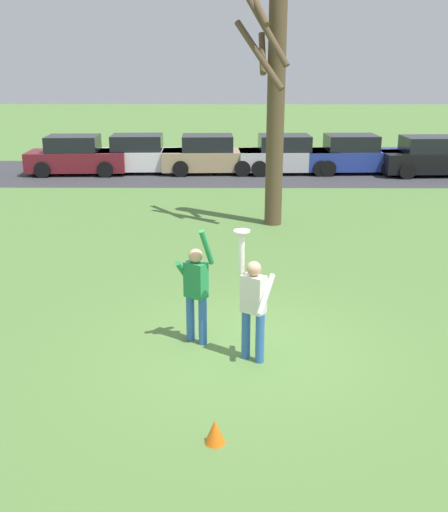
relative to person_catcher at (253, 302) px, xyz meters
name	(u,v)px	position (x,y,z in m)	size (l,w,h in m)	color
ground_plane	(242,348)	(-0.15, 0.42, -0.98)	(120.00, 120.00, 0.00)	#567F3D
person_catcher	(253,302)	(0.00, 0.00, 0.00)	(0.57, 0.54, 2.08)	#3366B7
person_defender	(196,288)	(-0.92, 0.63, 0.00)	(0.65, 0.63, 2.04)	#3366B7
frisbee_disc	(242,231)	(-0.19, 0.13, 1.11)	(0.25, 0.25, 0.02)	white
parked_car_maroon	(77,156)	(-6.77, 16.72, -0.25)	(4.17, 2.17, 1.59)	maroon
parked_car_white	(140,155)	(-4.14, 17.06, -0.25)	(4.17, 2.17, 1.59)	white
parked_car_tan	(210,156)	(-1.16, 16.96, -0.25)	(4.17, 2.17, 1.59)	tan
parked_car_silver	(287,156)	(2.08, 17.00, -0.25)	(4.17, 2.17, 1.59)	#BCBCC1
parked_car_blue	(353,155)	(4.91, 17.10, -0.25)	(4.17, 2.17, 1.59)	#233893
parked_car_black	(430,158)	(8.01, 16.52, -0.25)	(4.17, 2.17, 1.59)	black
parking_strip	(250,173)	(0.55, 16.92, -0.98)	(24.15, 6.40, 0.01)	#38383D
bare_tree_tall	(274,101)	(0.85, 8.42, 2.50)	(1.47, 1.64, 6.77)	brown
field_cone_orange	(215,431)	(-0.55, -2.21, -0.82)	(0.26, 0.26, 0.32)	orange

